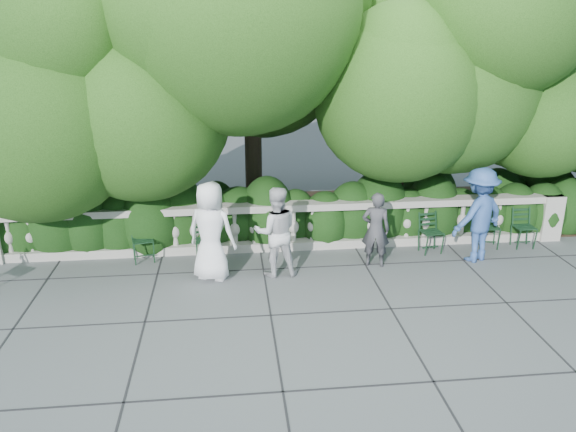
{
  "coord_description": "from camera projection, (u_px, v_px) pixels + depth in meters",
  "views": [
    {
      "loc": [
        -1.09,
        -9.03,
        4.49
      ],
      "look_at": [
        0.0,
        1.0,
        1.0
      ],
      "focal_mm": 35.0,
      "sensor_mm": 36.0,
      "label": 1
    }
  ],
  "objects": [
    {
      "name": "chair_a",
      "position": [
        145.0,
        264.0,
        11.01
      ],
      "size": [
        0.54,
        0.57,
        0.84
      ],
      "primitive_type": null,
      "rotation": [
        0.0,
        0.0,
        0.23
      ],
      "color": "black",
      "rests_on": "ground"
    },
    {
      "name": "person_woman_grey",
      "position": [
        376.0,
        230.0,
        10.73
      ],
      "size": [
        0.61,
        0.48,
        1.48
      ],
      "primitive_type": "imported",
      "rotation": [
        0.0,
        0.0,
        2.88
      ],
      "color": "#3A393E",
      "rests_on": "ground"
    },
    {
      "name": "balustrade",
      "position": [
        284.0,
        227.0,
        11.6
      ],
      "size": [
        12.0,
        0.44,
        1.0
      ],
      "color": "#9E998E",
      "rests_on": "ground"
    },
    {
      "name": "person_casual_man",
      "position": [
        276.0,
        232.0,
        10.3
      ],
      "size": [
        0.85,
        0.67,
        1.7
      ],
      "primitive_type": "imported",
      "rotation": [
        0.0,
        0.0,
        3.18
      ],
      "color": "silver",
      "rests_on": "ground"
    },
    {
      "name": "tree_canopy",
      "position": [
        309.0,
        49.0,
        11.84
      ],
      "size": [
        15.04,
        6.52,
        6.78
      ],
      "color": "#3F3023",
      "rests_on": "ground"
    },
    {
      "name": "person_businessman",
      "position": [
        211.0,
        231.0,
        10.11
      ],
      "size": [
        1.06,
        0.9,
        1.84
      ],
      "primitive_type": "imported",
      "rotation": [
        0.0,
        0.0,
        2.73
      ],
      "color": "white",
      "rests_on": "ground"
    },
    {
      "name": "chair_f",
      "position": [
        525.0,
        249.0,
        11.71
      ],
      "size": [
        0.44,
        0.48,
        0.84
      ],
      "primitive_type": null,
      "rotation": [
        0.0,
        0.0,
        -0.0
      ],
      "color": "black",
      "rests_on": "ground"
    },
    {
      "name": "chair_d",
      "position": [
        433.0,
        255.0,
        11.44
      ],
      "size": [
        0.51,
        0.54,
        0.84
      ],
      "primitive_type": null,
      "rotation": [
        0.0,
        0.0,
        0.15
      ],
      "color": "black",
      "rests_on": "ground"
    },
    {
      "name": "shrub_hedge",
      "position": [
        279.0,
        229.0,
        12.88
      ],
      "size": [
        15.0,
        2.6,
        1.7
      ],
      "primitive_type": null,
      "color": "black",
      "rests_on": "ground"
    },
    {
      "name": "ground",
      "position": [
        294.0,
        287.0,
        10.06
      ],
      "size": [
        90.0,
        90.0,
        0.0
      ],
      "primitive_type": "plane",
      "color": "#4F5357",
      "rests_on": "ground"
    },
    {
      "name": "person_older_blue",
      "position": [
        479.0,
        215.0,
        10.92
      ],
      "size": [
        1.4,
        1.14,
        1.88
      ],
      "primitive_type": "imported",
      "rotation": [
        0.0,
        0.0,
        3.57
      ],
      "color": "#325498",
      "rests_on": "ground"
    },
    {
      "name": "chair_b",
      "position": [
        207.0,
        264.0,
        11.0
      ],
      "size": [
        0.46,
        0.5,
        0.84
      ],
      "primitive_type": null,
      "rotation": [
        0.0,
        0.0,
        0.04
      ],
      "color": "black",
      "rests_on": "ground"
    },
    {
      "name": "chair_e",
      "position": [
        488.0,
        249.0,
        11.71
      ],
      "size": [
        0.52,
        0.55,
        0.84
      ],
      "primitive_type": null,
      "rotation": [
        0.0,
        0.0,
        -0.18
      ],
      "color": "black",
      "rests_on": "ground"
    }
  ]
}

